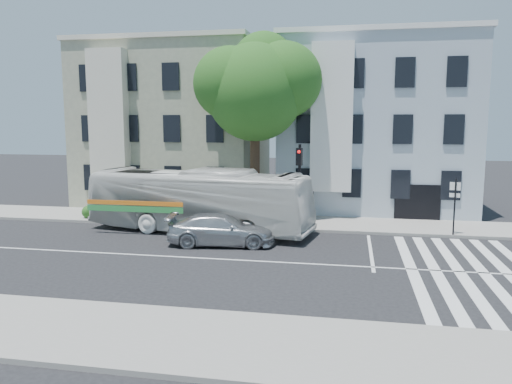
# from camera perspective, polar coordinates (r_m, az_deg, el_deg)

# --- Properties ---
(ground) EXTENTS (120.00, 120.00, 0.00)m
(ground) POSITION_cam_1_polar(r_m,az_deg,el_deg) (21.61, -4.42, -7.65)
(ground) COLOR black
(ground) RESTS_ON ground
(sidewalk_far) EXTENTS (80.00, 4.00, 0.15)m
(sidewalk_far) POSITION_cam_1_polar(r_m,az_deg,el_deg) (29.17, -0.31, -3.34)
(sidewalk_far) COLOR gray
(sidewalk_far) RESTS_ON ground
(sidewalk_near) EXTENTS (80.00, 4.00, 0.15)m
(sidewalk_near) POSITION_cam_1_polar(r_m,az_deg,el_deg) (14.46, -13.04, -15.67)
(sidewalk_near) COLOR gray
(sidewalk_near) RESTS_ON ground
(building_left) EXTENTS (12.00, 10.00, 11.00)m
(building_left) POSITION_cam_1_polar(r_m,az_deg,el_deg) (37.23, -8.92, 7.43)
(building_left) COLOR gray
(building_left) RESTS_ON ground
(building_right) EXTENTS (12.00, 10.00, 11.00)m
(building_right) POSITION_cam_1_polar(r_m,az_deg,el_deg) (35.10, 13.33, 7.28)
(building_right) COLOR #A1ADBF
(building_right) RESTS_ON ground
(street_tree) EXTENTS (7.30, 5.90, 11.10)m
(street_tree) POSITION_cam_1_polar(r_m,az_deg,el_deg) (29.38, 0.08, 11.94)
(street_tree) COLOR #2D2116
(street_tree) RESTS_ON ground
(bus) EXTENTS (4.87, 12.45, 3.38)m
(bus) POSITION_cam_1_polar(r_m,az_deg,el_deg) (26.53, -6.59, -1.00)
(bus) COLOR silver
(bus) RESTS_ON ground
(sedan) EXTENTS (2.75, 5.34, 1.48)m
(sedan) POSITION_cam_1_polar(r_m,az_deg,el_deg) (23.85, -4.00, -4.31)
(sedan) COLOR silver
(sedan) RESTS_ON ground
(hedge) EXTENTS (8.54, 1.49, 0.70)m
(hedge) POSITION_cam_1_polar(r_m,az_deg,el_deg) (29.54, -11.43, -2.52)
(hedge) COLOR #2F6721
(hedge) RESTS_ON sidewalk_far
(traffic_signal) EXTENTS (0.47, 0.55, 4.63)m
(traffic_signal) POSITION_cam_1_polar(r_m,az_deg,el_deg) (27.14, 4.97, 2.00)
(traffic_signal) COLOR black
(traffic_signal) RESTS_ON ground
(far_sign_pole) EXTENTS (0.50, 0.24, 2.87)m
(far_sign_pole) POSITION_cam_1_polar(r_m,az_deg,el_deg) (27.00, 21.77, -0.83)
(far_sign_pole) COLOR black
(far_sign_pole) RESTS_ON sidewalk_far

